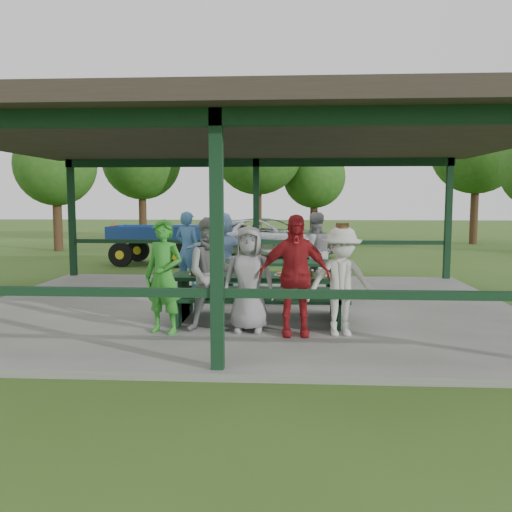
# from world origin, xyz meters

# --- Properties ---
(ground) EXTENTS (90.00, 90.00, 0.00)m
(ground) POSITION_xyz_m (0.00, 0.00, 0.00)
(ground) COLOR #37551A
(ground) RESTS_ON ground
(concrete_slab) EXTENTS (10.00, 8.00, 0.10)m
(concrete_slab) POSITION_xyz_m (0.00, 0.00, 0.05)
(concrete_slab) COLOR slate
(concrete_slab) RESTS_ON ground
(pavilion_structure) EXTENTS (10.60, 8.60, 3.24)m
(pavilion_structure) POSITION_xyz_m (0.00, 0.00, 3.17)
(pavilion_structure) COLOR black
(pavilion_structure) RESTS_ON concrete_slab
(picnic_table_near) EXTENTS (2.86, 1.39, 0.75)m
(picnic_table_near) POSITION_xyz_m (0.34, -1.20, 0.58)
(picnic_table_near) COLOR black
(picnic_table_near) RESTS_ON concrete_slab
(picnic_table_far) EXTENTS (2.51, 1.39, 0.75)m
(picnic_table_far) POSITION_xyz_m (0.61, 0.80, 0.57)
(picnic_table_far) COLOR black
(picnic_table_far) RESTS_ON concrete_slab
(table_setting) EXTENTS (2.37, 0.45, 0.10)m
(table_setting) POSITION_xyz_m (0.26, -1.18, 0.88)
(table_setting) COLOR white
(table_setting) RESTS_ON picnic_table_near
(contestant_green) EXTENTS (0.72, 0.59, 1.69)m
(contestant_green) POSITION_xyz_m (-1.02, -2.14, 0.95)
(contestant_green) COLOR green
(contestant_green) RESTS_ON concrete_slab
(contestant_grey_left) EXTENTS (0.93, 0.77, 1.72)m
(contestant_grey_left) POSITION_xyz_m (-0.30, -1.98, 0.96)
(contestant_grey_left) COLOR gray
(contestant_grey_left) RESTS_ON concrete_slab
(contestant_grey_mid) EXTENTS (0.80, 0.54, 1.59)m
(contestant_grey_mid) POSITION_xyz_m (0.23, -1.96, 0.90)
(contestant_grey_mid) COLOR gray
(contestant_grey_mid) RESTS_ON concrete_slab
(contestant_red) EXTENTS (1.06, 0.48, 1.77)m
(contestant_red) POSITION_xyz_m (0.91, -2.15, 0.99)
(contestant_red) COLOR maroon
(contestant_red) RESTS_ON concrete_slab
(contestant_white_fedora) EXTENTS (1.08, 0.69, 1.64)m
(contestant_white_fedora) POSITION_xyz_m (1.60, -2.12, 0.90)
(contestant_white_fedora) COLOR beige
(contestant_white_fedora) RESTS_ON concrete_slab
(spectator_lblue) EXTENTS (1.64, 0.67, 1.72)m
(spectator_lblue) POSITION_xyz_m (-0.59, 1.56, 0.96)
(spectator_lblue) COLOR #98BEEB
(spectator_lblue) RESTS_ON concrete_slab
(spectator_blue) EXTENTS (0.73, 0.60, 1.71)m
(spectator_blue) POSITION_xyz_m (-1.47, 2.18, 0.96)
(spectator_blue) COLOR #396795
(spectator_blue) RESTS_ON concrete_slab
(spectator_grey) EXTENTS (0.97, 0.84, 1.71)m
(spectator_grey) POSITION_xyz_m (1.38, 1.56, 0.95)
(spectator_grey) COLOR gray
(spectator_grey) RESTS_ON concrete_slab
(pickup_truck) EXTENTS (5.51, 3.99, 1.39)m
(pickup_truck) POSITION_xyz_m (0.10, 9.68, 0.70)
(pickup_truck) COLOR silver
(pickup_truck) RESTS_ON ground
(farm_trailer) EXTENTS (3.84, 1.88, 1.34)m
(farm_trailer) POSITION_xyz_m (-3.40, 7.07, 0.66)
(farm_trailer) COLOR navy
(farm_trailer) RESTS_ON ground
(tree_far_left) EXTENTS (3.68, 3.68, 5.75)m
(tree_far_left) POSITION_xyz_m (-6.11, 15.46, 3.89)
(tree_far_left) COLOR #341E14
(tree_far_left) RESTS_ON ground
(tree_left) EXTENTS (4.06, 4.06, 6.34)m
(tree_left) POSITION_xyz_m (-0.57, 14.58, 4.29)
(tree_left) COLOR #341E14
(tree_left) RESTS_ON ground
(tree_mid) EXTENTS (2.96, 2.96, 4.62)m
(tree_mid) POSITION_xyz_m (2.04, 16.11, 3.12)
(tree_mid) COLOR #341E14
(tree_mid) RESTS_ON ground
(tree_edge_left) EXTENTS (3.24, 3.24, 5.06)m
(tree_edge_left) POSITION_xyz_m (-8.50, 11.41, 3.42)
(tree_edge_left) COLOR #341E14
(tree_edge_left) RESTS_ON ground
(tree_far_right) EXTENTS (4.15, 4.15, 6.48)m
(tree_far_right) POSITION_xyz_m (9.44, 15.81, 4.39)
(tree_far_right) COLOR #341E14
(tree_far_right) RESTS_ON ground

